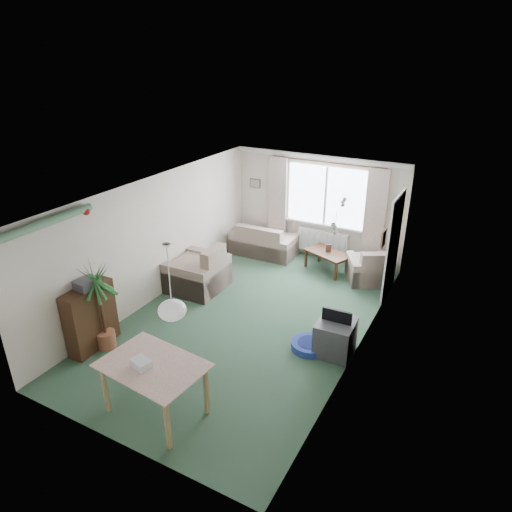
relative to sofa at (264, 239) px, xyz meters
The scene contains 25 objects.
ground 2.99m from the sofa, 68.20° to the right, with size 6.50×6.50×0.00m, color #2D4B36.
window 1.78m from the sofa, 20.27° to the left, with size 1.80×0.03×1.30m, color white.
curtain_rod 2.33m from the sofa, 17.10° to the left, with size 2.60×0.03×0.03m, color black.
curtain_left 0.98m from the sofa, 68.46° to the left, with size 0.45×0.08×2.00m, color beige.
curtain_right 2.63m from the sofa, ahead, with size 0.45×0.08×2.00m, color beige.
radiator 1.37m from the sofa, 18.70° to the left, with size 1.20×0.10×0.55m, color white.
doorway 3.19m from the sofa, 10.11° to the right, with size 0.03×0.95×2.00m, color black.
pendant_lamp 5.33m from the sofa, 75.56° to the right, with size 0.36×0.36×0.36m, color white.
tinsel_garland 5.46m from the sofa, 99.22° to the right, with size 1.60×1.60×0.12m, color #196626.
bauble_cluster_a 3.55m from the sofa, 37.63° to the right, with size 0.20×0.20×0.20m, color silver.
bauble_cluster_b 4.47m from the sofa, 48.48° to the right, with size 0.20×0.20×0.20m, color silver.
wall_picture_back 1.36m from the sofa, 136.17° to the left, with size 0.28×0.03×0.22m, color brown.
wall_picture_right 3.64m from the sofa, 26.71° to the right, with size 0.03×0.24×0.30m, color brown.
sofa is the anchor object (origin of this frame).
armchair_corner 2.58m from the sofa, ahead, with size 0.84×0.79×0.75m, color tan.
armchair_left 2.22m from the sofa, 100.40° to the right, with size 1.07×1.02×0.96m, color tan.
coffee_table 1.66m from the sofa, ahead, with size 0.98×0.54×0.44m, color black.
photo_frame 1.64m from the sofa, ahead, with size 0.12×0.02×0.16m, color #503629.
bookshelf 4.71m from the sofa, 99.05° to the right, with size 0.30×0.89×1.09m, color black.
hifi_box 4.74m from the sofa, 98.78° to the right, with size 0.28×0.35×0.14m, color #3F3E44.
houseplant 4.62m from the sofa, 96.86° to the right, with size 0.65×0.65×1.52m, color #214E1B.
dining_table 5.47m from the sofa, 77.83° to the right, with size 1.23×0.82×0.77m, color #9D7055.
gift_box 5.57m from the sofa, 79.03° to the right, with size 0.25×0.18×0.12m, color silver.
tv_cube 4.06m from the sofa, 46.34° to the right, with size 0.57×0.63×0.57m, color #323236.
pet_bed 3.89m from the sofa, 51.55° to the right, with size 0.60×0.60×0.12m, color #1F4C8F.
Camera 1 is at (3.47, -6.15, 4.47)m, focal length 32.00 mm.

